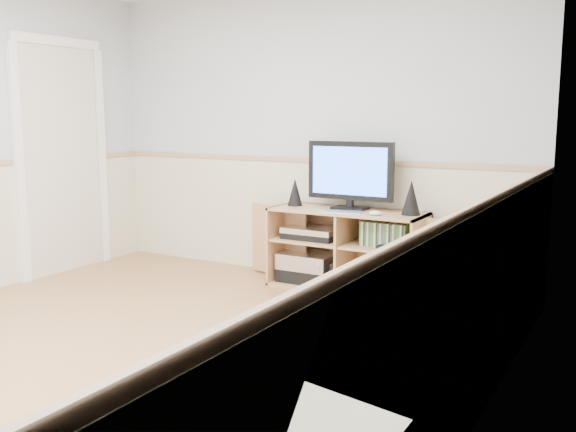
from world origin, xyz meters
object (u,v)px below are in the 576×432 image
object	(u,v)px
media_cabinet	(349,248)
keyboard	(341,212)
monitor	(350,173)
game_consoles	(383,286)

from	to	relation	value
media_cabinet	keyboard	size ratio (longest dim) A/B	5.97
keyboard	monitor	bearing A→B (deg)	79.26
media_cabinet	monitor	xyz separation A→B (m)	(0.00, -0.01, 0.62)
keyboard	game_consoles	world-z (taller)	keyboard
media_cabinet	keyboard	xyz separation A→B (m)	(0.01, -0.20, 0.32)
monitor	game_consoles	distance (m)	0.94
monitor	game_consoles	bearing A→B (deg)	-10.64
media_cabinet	keyboard	bearing A→B (deg)	-87.90
media_cabinet	monitor	world-z (taller)	monitor
game_consoles	keyboard	bearing A→B (deg)	-158.05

